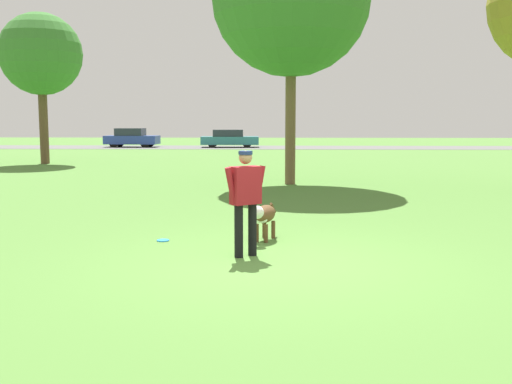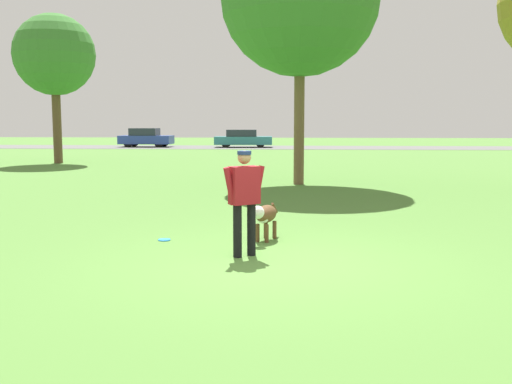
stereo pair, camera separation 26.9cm
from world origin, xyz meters
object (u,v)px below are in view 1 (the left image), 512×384
at_px(tree_far_left, 41,55).
at_px(parked_car_teal, 229,139).
at_px(person, 246,194).
at_px(dog, 264,215).
at_px(parked_car_blue, 132,138).
at_px(frisbee, 163,240).

bearing_deg(tree_far_left, parked_car_teal, 66.35).
distance_m(person, dog, 1.30).
height_order(person, parked_car_blue, person).
bearing_deg(tree_far_left, person, -61.16).
height_order(frisbee, tree_far_left, tree_far_left).
relative_size(frisbee, parked_car_blue, 0.05).
bearing_deg(parked_car_blue, frisbee, -73.06).
relative_size(person, dog, 1.57).
distance_m(person, frisbee, 2.05).
distance_m(tree_far_left, parked_car_teal, 18.82).
relative_size(person, tree_far_left, 0.23).
relative_size(tree_far_left, parked_car_blue, 1.73).
xyz_separation_m(parked_car_blue, parked_car_teal, (7.33, -0.10, -0.05)).
relative_size(person, frisbee, 7.55).
bearing_deg(parked_car_blue, person, -71.30).
bearing_deg(dog, parked_car_teal, -156.23).
bearing_deg(parked_car_blue, dog, -70.40).
height_order(frisbee, parked_car_blue, parked_car_blue).
bearing_deg(person, parked_car_blue, 70.62).
bearing_deg(dog, frisbee, -69.02).
bearing_deg(frisbee, person, -36.92).
height_order(dog, parked_car_teal, parked_car_teal).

